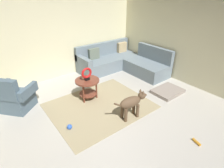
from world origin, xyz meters
The scene contains 12 objects.
ground_plane centered at (0.00, 0.00, -0.05)m, with size 6.00×6.00×0.10m, color #B7B2A8.
wall_back centered at (0.00, 2.94, 1.35)m, with size 6.00×0.12×2.70m, color beige.
wall_right centered at (2.94, 0.00, 1.35)m, with size 0.12×6.00×2.70m, color beige.
area_rug centered at (0.15, 0.70, 0.01)m, with size 2.30×1.90×0.01m, color tan.
sectional_couch centered at (1.99, 2.02, 0.29)m, with size 2.20×2.25×0.88m.
armchair centered at (-1.45, 1.77, 0.32)m, with size 0.98×1.00×0.88m.
side_table centered at (0.11, 1.16, 0.42)m, with size 0.60×0.60×0.54m.
torus_sculpture centered at (0.11, 1.16, 0.71)m, with size 0.28×0.08×0.33m.
dog_bed_mat centered at (1.98, 0.08, 0.04)m, with size 0.80×0.60×0.09m, color gray.
dog centered at (0.47, -0.07, 0.38)m, with size 0.85×0.28×0.63m.
dog_toy_ball centered at (-0.79, 0.40, 0.05)m, with size 0.11×0.11×0.11m, color blue.
dog_toy_rope centered at (0.90, -1.37, 0.03)m, with size 0.05×0.05×0.17m, color orange.
Camera 1 is at (-1.78, -2.28, 2.50)m, focal length 28.24 mm.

